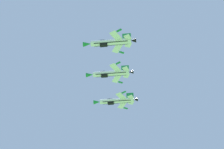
% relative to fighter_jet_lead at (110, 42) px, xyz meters
% --- Properties ---
extents(fighter_jet_lead, '(15.31, 10.15, 4.38)m').
position_rel_fighter_jet_lead_xyz_m(fighter_jet_lead, '(0.00, 0.00, 0.00)').
color(fighter_jet_lead, silver).
extents(fighter_jet_left_wing, '(15.31, 10.19, 4.36)m').
position_rel_fighter_jet_lead_xyz_m(fighter_jet_left_wing, '(-7.07, 13.60, 2.43)').
color(fighter_jet_left_wing, silver).
extents(fighter_jet_right_wing, '(15.31, 10.18, 4.37)m').
position_rel_fighter_jet_lead_xyz_m(fighter_jet_right_wing, '(-11.10, 25.93, 1.49)').
color(fighter_jet_right_wing, silver).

